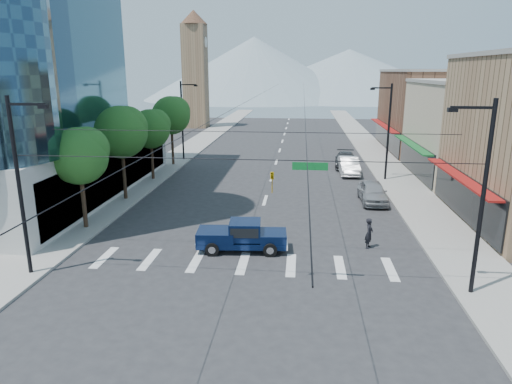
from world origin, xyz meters
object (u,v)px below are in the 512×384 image
Objects in this scene: pickup_truck at (242,235)px; parked_car_far at (346,160)px; pedestrian at (369,233)px; parked_car_mid at (349,166)px; parked_car_near at (373,192)px.

pickup_truck is 0.98× the size of parked_car_far.
pickup_truck is 25.85m from parked_car_far.
pedestrian is at bearing 4.58° from pickup_truck.
parked_car_far is (8.11, 24.54, -0.13)m from pickup_truck.
pickup_truck reaches higher than parked_car_mid.
parked_car_mid is (8.11, 21.14, -0.06)m from pickup_truck.
parked_car_mid is at bearing -86.14° from parked_car_far.
pickup_truck is 7.47m from pedestrian.
pedestrian is 23.42m from parked_car_far.
parked_car_mid reaches higher than parked_car_far.
parked_car_far is at bearing 21.12° from pedestrian.
pickup_truck is at bearing -104.43° from parked_car_far.
parked_car_mid is at bearing 64.87° from pickup_truck.
parked_car_near is 0.90× the size of parked_car_far.
pedestrian is 9.96m from parked_car_near.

